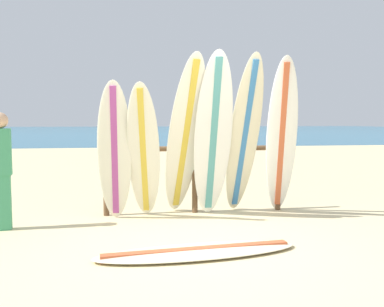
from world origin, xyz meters
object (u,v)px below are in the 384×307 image
object	(u,v)px
surfboard_leaning_center	(213,137)
beachgoer_standing	(1,166)
surfboard_leaning_left	(143,153)
surfboard_rack	(195,165)
surfboard_leaning_center_left	(185,138)
surfboard_leaning_center_right	(244,137)
surfboard_leaning_right	(282,137)
surfboard_lying_on_sand	(198,251)
small_boat_offshore	(227,136)
surfboard_leaning_far_left	(115,152)

from	to	relation	value
surfboard_leaning_center	beachgoer_standing	bearing A→B (deg)	-176.10
surfboard_leaning_left	surfboard_leaning_center	size ratio (longest dim) A/B	0.82
surfboard_rack	beachgoer_standing	size ratio (longest dim) A/B	1.82
surfboard_leaning_center_left	surfboard_leaning_center_right	xyz separation A→B (m)	(0.91, -0.02, 0.01)
surfboard_leaning_center_right	surfboard_leaning_center_left	bearing A→B (deg)	178.85
surfboard_leaning_right	beachgoer_standing	distance (m)	4.08
beachgoer_standing	surfboard_lying_on_sand	bearing A→B (deg)	-29.99
surfboard_rack	beachgoer_standing	world-z (taller)	beachgoer_standing
surfboard_leaning_center	small_boat_offshore	bearing A→B (deg)	75.94
surfboard_leaning_far_left	surfboard_leaning_right	world-z (taller)	surfboard_leaning_right
surfboard_rack	surfboard_leaning_left	bearing A→B (deg)	-154.37
surfboard_leaning_center	beachgoer_standing	xyz separation A→B (m)	(-2.93, -0.20, -0.36)
surfboard_leaning_right	surfboard_lying_on_sand	xyz separation A→B (m)	(-1.61, -1.72, -1.18)
beachgoer_standing	small_boat_offshore	xyz separation A→B (m)	(9.34, 25.77, -0.62)
beachgoer_standing	surfboard_leaning_far_left	bearing A→B (deg)	9.81
surfboard_leaning_left	surfboard_leaning_center	world-z (taller)	surfboard_leaning_center
surfboard_leaning_left	surfboard_leaning_right	bearing A→B (deg)	2.13
surfboard_leaning_far_left	surfboard_lying_on_sand	world-z (taller)	surfboard_leaning_far_left
small_boat_offshore	surfboard_lying_on_sand	bearing A→B (deg)	-104.25
surfboard_leaning_far_left	surfboard_leaning_right	size ratio (longest dim) A/B	0.84
surfboard_leaning_left	small_boat_offshore	bearing A→B (deg)	73.76
surfboard_leaning_right	beachgoer_standing	bearing A→B (deg)	-175.56
surfboard_rack	surfboard_leaning_center_left	size ratio (longest dim) A/B	1.19
surfboard_leaning_left	surfboard_lying_on_sand	world-z (taller)	surfboard_leaning_left
surfboard_leaning_right	surfboard_lying_on_sand	world-z (taller)	surfboard_leaning_right
surfboard_rack	surfboard_lying_on_sand	distance (m)	2.18
surfboard_rack	surfboard_lying_on_sand	world-z (taller)	surfboard_rack
surfboard_leaning_right	surfboard_leaning_far_left	bearing A→B (deg)	-178.72
surfboard_leaning_center_left	surfboard_leaning_center	bearing A→B (deg)	-17.54
surfboard_leaning_far_left	surfboard_leaning_left	distance (m)	0.42
surfboard_leaning_left	small_boat_offshore	size ratio (longest dim) A/B	0.83
surfboard_leaning_left	surfboard_leaning_center_right	distance (m)	1.56
surfboard_leaning_center	surfboard_lying_on_sand	bearing A→B (deg)	-107.19
surfboard_leaning_far_left	surfboard_lying_on_sand	size ratio (longest dim) A/B	0.87
surfboard_leaning_center	surfboard_leaning_center_right	size ratio (longest dim) A/B	1.01
surfboard_leaning_center_left	surfboard_lying_on_sand	world-z (taller)	surfboard_leaning_center_left
surfboard_leaning_left	surfboard_lying_on_sand	distance (m)	1.98
surfboard_leaning_center	beachgoer_standing	size ratio (longest dim) A/B	1.56
surfboard_leaning_center_right	surfboard_lying_on_sand	distance (m)	2.32
surfboard_leaning_center	beachgoer_standing	distance (m)	2.96
surfboard_leaning_center_left	surfboard_leaning_center	distance (m)	0.43
small_boat_offshore	surfboard_leaning_right	bearing A→B (deg)	-101.74
surfboard_lying_on_sand	surfboard_leaning_center	bearing A→B (deg)	72.81
surfboard_leaning_center_right	surfboard_leaning_right	distance (m)	0.61
surfboard_leaning_left	beachgoer_standing	bearing A→B (deg)	-172.99
surfboard_rack	surfboard_leaning_center_left	distance (m)	0.58
surfboard_leaning_center_left	surfboard_rack	bearing A→B (deg)	56.21
surfboard_rack	small_boat_offshore	distance (m)	26.00
surfboard_leaning_far_left	surfboard_lying_on_sand	bearing A→B (deg)	-60.21
surfboard_leaning_left	surfboard_lying_on_sand	bearing A→B (deg)	-71.96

